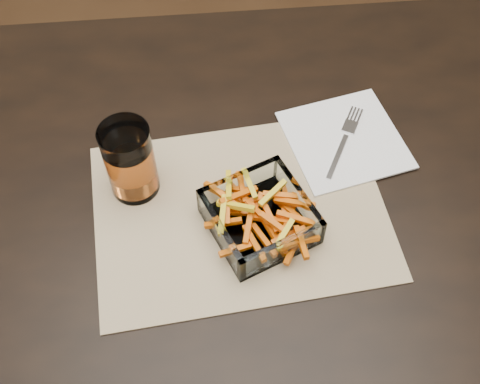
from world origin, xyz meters
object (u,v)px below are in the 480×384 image
object	(u,v)px
dining_table	(262,225)
fork	(345,139)
tumbler	(130,163)
glass_bowl	(260,218)

from	to	relation	value
dining_table	fork	bearing A→B (deg)	33.35
tumbler	fork	bearing A→B (deg)	9.70
tumbler	glass_bowl	bearing A→B (deg)	-26.15
dining_table	tumbler	size ratio (longest dim) A/B	11.93
dining_table	fork	world-z (taller)	fork
dining_table	glass_bowl	distance (m)	0.13
fork	tumbler	bearing A→B (deg)	-142.35
dining_table	tumbler	distance (m)	0.26
glass_bowl	dining_table	bearing A→B (deg)	76.89
glass_bowl	fork	world-z (taller)	glass_bowl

